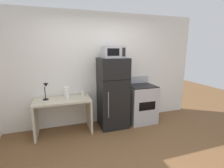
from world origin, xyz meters
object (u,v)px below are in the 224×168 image
paper_towel_roll (67,93)px  oven_range (141,103)px  desk (63,109)px  microwave (113,52)px  refrigerator (113,93)px  coffee_mug (83,93)px  desk_lamp (46,89)px

paper_towel_roll → oven_range: oven_range is taller
desk → microwave: 1.63m
desk → refrigerator: size_ratio=0.73×
desk → refrigerator: (1.11, -0.01, 0.27)m
desk → oven_range: 1.85m
desk → coffee_mug: size_ratio=12.14×
desk_lamp → refrigerator: refrigerator is taller
desk_lamp → paper_towel_roll: (0.41, 0.01, -0.12)m
desk → desk_lamp: bearing=169.4°
desk_lamp → refrigerator: size_ratio=0.22×
refrigerator → desk: bearing=179.4°
coffee_mug → refrigerator: size_ratio=0.06×
desk_lamp → oven_range: (2.16, -0.07, -0.52)m
paper_towel_roll → refrigerator: size_ratio=0.15×
coffee_mug → refrigerator: (0.66, -0.17, -0.00)m
microwave → desk_lamp: bearing=176.3°
paper_towel_roll → desk: bearing=-145.8°
refrigerator → desk_lamp: bearing=177.2°
refrigerator → coffee_mug: bearing=165.7°
desk → paper_towel_roll: size_ratio=4.80×
desk_lamp → coffee_mug: size_ratio=3.72×
refrigerator → microwave: (0.00, -0.02, 0.92)m
desk_lamp → microwave: size_ratio=0.77×
coffee_mug → microwave: size_ratio=0.21×
paper_towel_roll → microwave: size_ratio=0.52×
desk → desk_lamp: desk_lamp is taller
microwave → refrigerator: bearing=90.3°
paper_towel_roll → refrigerator: refrigerator is taller
desk_lamp → coffee_mug: (0.76, 0.10, -0.19)m
desk_lamp → refrigerator: bearing=-2.8°
refrigerator → oven_range: bearing=0.4°
desk_lamp → refrigerator: (1.42, -0.07, -0.20)m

